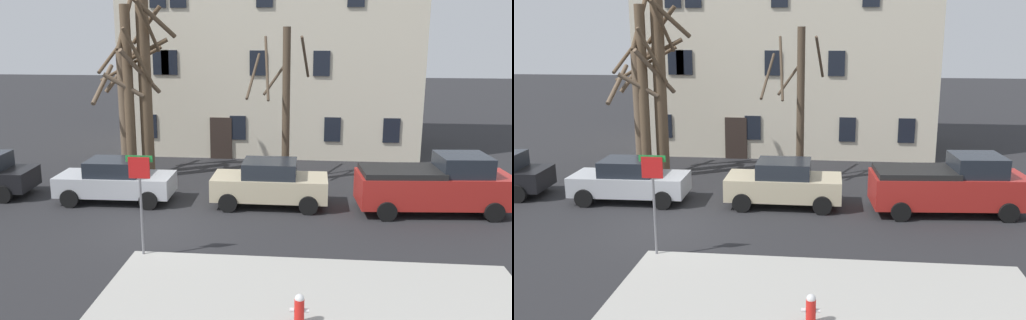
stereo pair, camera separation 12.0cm
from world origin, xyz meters
TOP-DOWN VIEW (x-y plane):
  - ground_plane at (0.00, 0.00)m, footprint 120.00×120.00m
  - building_main at (2.92, 13.72)m, footprint 15.58×7.64m
  - tree_bare_near at (-3.03, 6.48)m, footprint 2.73×2.68m
  - tree_bare_mid at (-2.60, 5.94)m, footprint 2.85×2.86m
  - tree_bare_far at (-2.01, 6.26)m, footprint 2.45×2.46m
  - tree_bare_end at (3.96, 5.90)m, footprint 2.48×2.81m
  - car_silver_sedan at (-2.20, 2.65)m, footprint 4.37×2.02m
  - car_beige_sedan at (3.64, 2.73)m, footprint 4.22×2.01m
  - pickup_truck_red at (9.53, 2.56)m, footprint 5.48×2.48m
  - fire_hydrant at (4.95, -5.80)m, footprint 0.42×0.22m
  - street_sign_pole at (0.41, -2.43)m, footprint 0.76×0.07m

SIDE VIEW (x-z plane):
  - ground_plane at x=0.00m, z-range 0.00..0.00m
  - fire_hydrant at x=4.95m, z-range 0.13..0.83m
  - car_silver_sedan at x=-2.20m, z-range 0.00..1.64m
  - car_beige_sedan at x=3.64m, z-range 0.00..1.71m
  - pickup_truck_red at x=9.53m, z-range -0.04..2.08m
  - street_sign_pole at x=0.41m, z-range 0.59..3.60m
  - tree_bare_near at x=-3.03m, z-range 0.20..5.86m
  - tree_bare_end at x=3.96m, z-range 0.25..6.75m
  - tree_bare_mid at x=-2.60m, z-range 0.18..7.76m
  - tree_bare_far at x=-2.01m, z-range 0.15..8.26m
  - building_main at x=2.92m, z-range 0.07..11.18m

